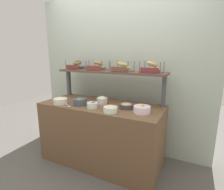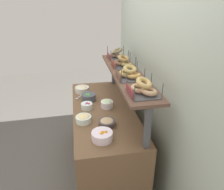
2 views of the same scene
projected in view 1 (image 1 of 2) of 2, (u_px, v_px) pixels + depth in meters
The scene contains 18 objects.
ground_plane at pixel (102, 160), 2.57m from camera, with size 8.00×8.00×0.00m, color #595651.
back_wall at pixel (118, 74), 2.78m from camera, with size 2.85×0.06×2.40m, color #AFBCAD.
deli_counter at pixel (101, 133), 2.48m from camera, with size 1.65×0.70×0.85m, color brown.
shelf_riser_left at pixel (69, 83), 2.91m from camera, with size 0.05×0.05×0.40m, color #4C4C51.
shelf_riser_right at pixel (164, 91), 2.24m from camera, with size 0.05×0.05×0.40m, color #4C4C51.
upper_shelf at pixel (110, 72), 2.52m from camera, with size 1.61×0.32×0.03m, color brown.
bowl_veggie_mix at pixel (80, 102), 2.34m from camera, with size 0.18×0.18×0.10m.
bowl_beet_salad at pixel (92, 105), 2.22m from camera, with size 0.13×0.13×0.08m.
bowl_hummus at pixel (126, 106), 2.20m from camera, with size 0.17×0.17×0.07m.
bowl_scallion_spread at pixel (102, 100), 2.42m from camera, with size 0.15×0.15×0.10m.
bowl_fruit_salad at pixel (142, 109), 2.03m from camera, with size 0.19×0.19×0.09m.
bowl_potato_salad at pixel (60, 100), 2.40m from camera, with size 0.19×0.19×0.09m.
bowl_egg_salad at pixel (110, 109), 2.05m from camera, with size 0.16×0.16×0.08m.
serving_spoon_near_plate at pixel (68, 106), 2.28m from camera, with size 0.16×0.11×0.01m.
bagel_basket_poppy at pixel (77, 66), 2.78m from camera, with size 0.29×0.26×0.15m.
bagel_basket_everything at pixel (98, 67), 2.61m from camera, with size 0.28×0.25×0.14m.
bagel_basket_sesame at pixel (122, 68), 2.41m from camera, with size 0.28×0.26×0.14m.
bagel_basket_plain at pixel (152, 69), 2.25m from camera, with size 0.28×0.25×0.15m.
Camera 1 is at (1.16, -1.98, 1.51)m, focal length 28.35 mm.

